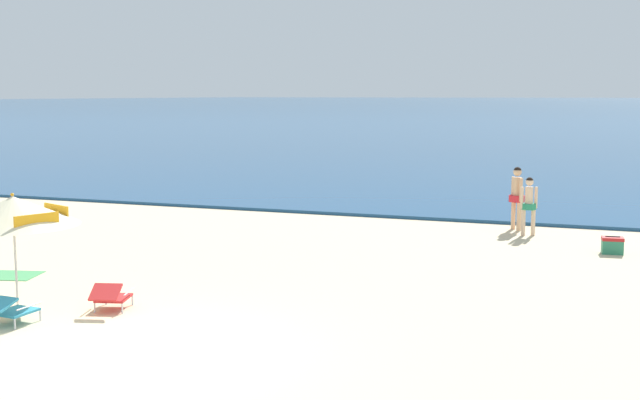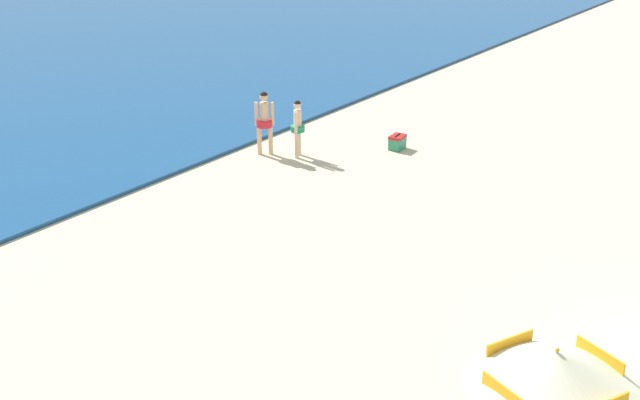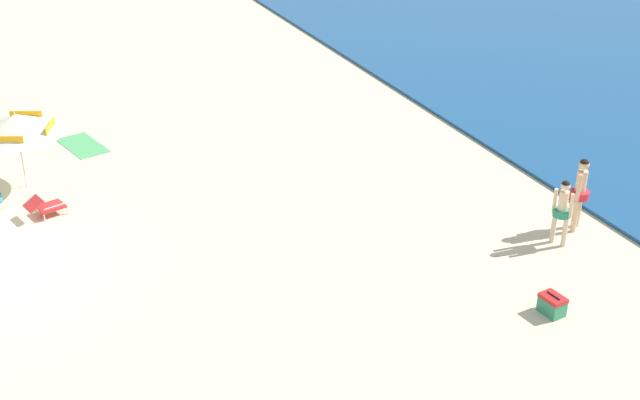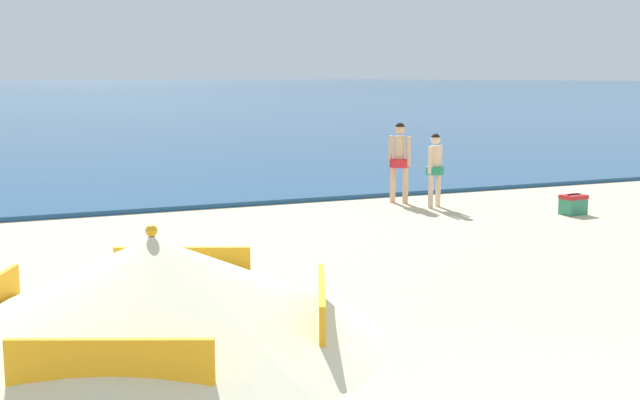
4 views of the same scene
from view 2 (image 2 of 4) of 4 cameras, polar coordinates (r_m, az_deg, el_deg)
name	(u,v)px [view 2 (image 2 of 4)]	position (r m, az deg, el deg)	size (l,w,h in m)	color
beach_umbrella_striped_main	(555,369)	(11.48, 15.46, -10.89)	(2.32, 2.31, 2.04)	silver
lounge_chair_under_umbrella	(578,389)	(13.78, 16.91, -12.04)	(0.75, 1.00, 0.52)	red
person_standing_near_shore	(298,124)	(22.91, -1.51, 5.09)	(0.43, 0.39, 1.57)	beige
person_standing_beside	(264,119)	(23.07, -3.75, 5.47)	(0.43, 0.44, 1.77)	#D8A87F
cooler_box	(397,142)	(23.79, 5.21, 3.89)	(0.53, 0.41, 0.43)	#2D7F5B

